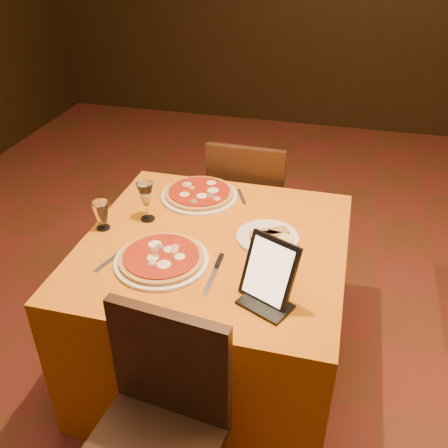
% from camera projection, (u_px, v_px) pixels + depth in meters
% --- Properties ---
extents(floor, '(6.00, 7.00, 0.01)m').
position_uv_depth(floor, '(293.00, 395.00, 2.36)').
color(floor, '#5E2D19').
rests_on(floor, ground).
extents(main_table, '(1.10, 1.10, 0.75)m').
position_uv_depth(main_table, '(215.00, 308.00, 2.31)').
color(main_table, '#CF6B0D').
rests_on(main_table, floor).
extents(chair_main_far, '(0.46, 0.46, 0.91)m').
position_uv_depth(chair_main_far, '(251.00, 206.00, 2.94)').
color(chair_main_far, black).
rests_on(chair_main_far, floor).
extents(pizza_near, '(0.38, 0.38, 0.03)m').
position_uv_depth(pizza_near, '(162.00, 259.00, 1.98)').
color(pizza_near, white).
rests_on(pizza_near, main_table).
extents(pizza_far, '(0.37, 0.37, 0.03)m').
position_uv_depth(pizza_far, '(199.00, 194.00, 2.42)').
color(pizza_far, white).
rests_on(pizza_far, main_table).
extents(cutlet_dish, '(0.27, 0.27, 0.03)m').
position_uv_depth(cutlet_dish, '(268.00, 236.00, 2.12)').
color(cutlet_dish, white).
rests_on(cutlet_dish, main_table).
extents(wine_glass, '(0.09, 0.09, 0.19)m').
position_uv_depth(wine_glass, '(146.00, 201.00, 2.21)').
color(wine_glass, '#CEBD75').
rests_on(wine_glass, main_table).
extents(water_glass, '(0.08, 0.08, 0.13)m').
position_uv_depth(water_glass, '(102.00, 216.00, 2.16)').
color(water_glass, white).
rests_on(water_glass, main_table).
extents(tablet, '(0.22, 0.17, 0.24)m').
position_uv_depth(tablet, '(269.00, 271.00, 1.75)').
color(tablet, black).
rests_on(tablet, main_table).
extents(knife, '(0.02, 0.24, 0.01)m').
position_uv_depth(knife, '(214.00, 275.00, 1.91)').
color(knife, '#A3A3A9').
rests_on(knife, main_table).
extents(fork_near, '(0.07, 0.18, 0.01)m').
position_uv_depth(fork_near, '(111.00, 260.00, 1.99)').
color(fork_near, '#A7A7AE').
rests_on(fork_near, main_table).
extents(fork_far, '(0.08, 0.15, 0.01)m').
position_uv_depth(fork_far, '(242.00, 197.00, 2.43)').
color(fork_far, '#A8A9AE').
rests_on(fork_far, main_table).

